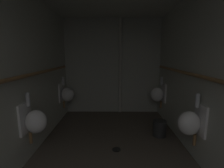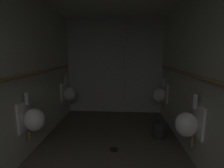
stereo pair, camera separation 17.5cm
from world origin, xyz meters
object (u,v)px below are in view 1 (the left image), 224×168
at_px(urinal_left_mid, 35,121).
at_px(urinal_left_far, 67,94).
at_px(urinal_right_far, 158,94).
at_px(waste_bin, 160,128).
at_px(urinal_right_mid, 190,122).
at_px(standpipe_back_wall, 120,67).
at_px(floor_drain, 116,149).

relative_size(urinal_left_mid, urinal_left_far, 1.00).
relative_size(urinal_left_mid, urinal_right_far, 1.00).
bearing_deg(waste_bin, urinal_right_mid, -77.74).
distance_m(urinal_right_mid, standpipe_back_wall, 2.34).
xyz_separation_m(urinal_right_far, waste_bin, (-0.18, -0.85, -0.47)).
relative_size(floor_drain, waste_bin, 0.46).
height_order(floor_drain, waste_bin, waste_bin).
relative_size(standpipe_back_wall, floor_drain, 17.23).
distance_m(standpipe_back_wall, waste_bin, 1.81).
bearing_deg(urinal_right_mid, floor_drain, 162.15).
xyz_separation_m(urinal_left_far, waste_bin, (2.01, -0.84, -0.47)).
bearing_deg(floor_drain, urinal_right_far, 52.63).
height_order(urinal_left_far, standpipe_back_wall, standpipe_back_wall).
height_order(urinal_left_far, floor_drain, urinal_left_far).
bearing_deg(urinal_right_mid, waste_bin, 102.26).
bearing_deg(standpipe_back_wall, waste_bin, -60.77).
relative_size(urinal_left_far, standpipe_back_wall, 0.31).
bearing_deg(urinal_right_mid, standpipe_back_wall, 113.09).
bearing_deg(standpipe_back_wall, urinal_left_far, -161.64).
distance_m(urinal_left_far, standpipe_back_wall, 1.49).
relative_size(urinal_right_far, floor_drain, 5.39).
bearing_deg(urinal_right_far, urinal_left_far, -179.82).
bearing_deg(standpipe_back_wall, urinal_right_far, -25.46).
relative_size(urinal_left_far, waste_bin, 2.51).
bearing_deg(urinal_right_mid, urinal_left_far, 142.86).
bearing_deg(floor_drain, urinal_left_far, 131.31).
bearing_deg(floor_drain, urinal_left_mid, -165.94).
relative_size(standpipe_back_wall, waste_bin, 8.01).
bearing_deg(standpipe_back_wall, floor_drain, -94.22).
distance_m(urinal_left_mid, waste_bin, 2.20).
bearing_deg(floor_drain, standpipe_back_wall, 85.78).
xyz_separation_m(urinal_left_far, floor_drain, (1.16, -1.33, -0.62)).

